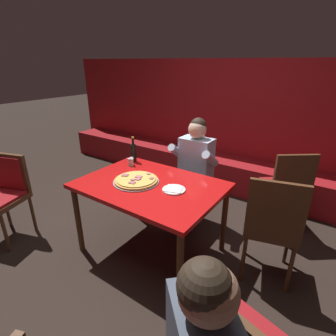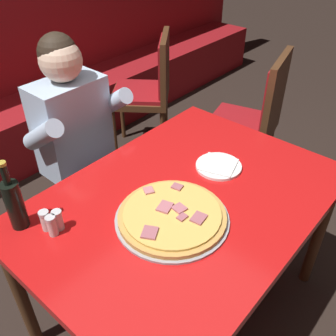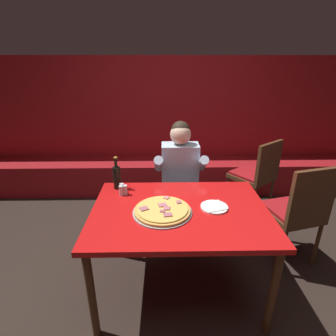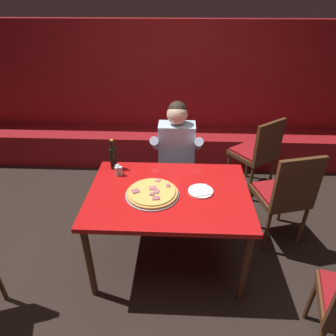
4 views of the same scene
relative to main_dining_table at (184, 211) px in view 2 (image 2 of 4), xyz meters
name	(u,v)px [view 2 (image 2 of 4)]	position (x,y,z in m)	size (l,w,h in m)	color
ground_plane	(181,306)	(0.00, 0.00, -0.70)	(24.00, 24.00, 0.00)	black
main_dining_table	(184,211)	(0.00, 0.00, 0.00)	(1.34, 0.96, 0.77)	#4C2D19
pizza	(172,216)	(-0.13, -0.05, 0.10)	(0.44, 0.44, 0.05)	#9E9EA3
plate_white_paper	(219,166)	(0.26, 0.01, 0.09)	(0.21, 0.21, 0.02)	white
beer_bottle	(14,203)	(-0.53, 0.37, 0.19)	(0.07, 0.07, 0.29)	black
shaker_black_pepper	(46,221)	(-0.48, 0.28, 0.12)	(0.04, 0.04, 0.09)	silver
shaker_red_pepper_flakes	(58,221)	(-0.45, 0.24, 0.12)	(0.04, 0.04, 0.09)	silver
shaker_parmesan	(52,226)	(-0.48, 0.24, 0.12)	(0.04, 0.04, 0.09)	silver
diner_seated_blue_shirt	(84,144)	(0.05, 0.73, 0.01)	(0.53, 0.53, 1.27)	black
dining_chair_near_left	(253,117)	(1.08, 0.29, -0.10)	(0.54, 0.54, 1.02)	#4C2D19
dining_chair_side_aisle	(149,87)	(1.01, 1.16, -0.11)	(0.62, 0.62, 0.98)	#4C2D19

